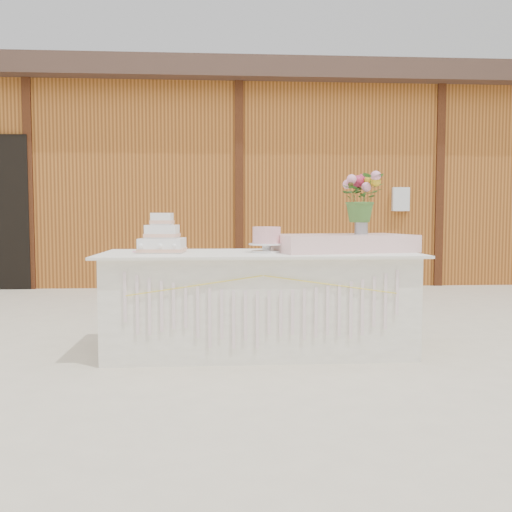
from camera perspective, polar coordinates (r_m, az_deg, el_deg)
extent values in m
plane|color=beige|center=(4.51, 0.26, -9.44)|extent=(80.00, 80.00, 0.00)
cube|color=#AE6424|center=(10.39, -2.11, 6.49)|extent=(12.00, 4.00, 3.00)
cube|color=#402D24|center=(10.59, -2.13, 15.45)|extent=(12.60, 4.60, 0.30)
cube|color=white|center=(4.44, 0.26, -4.72)|extent=(2.28, 0.88, 0.75)
cube|color=white|center=(4.39, 0.26, 0.25)|extent=(2.40, 1.00, 0.02)
cube|color=white|center=(4.40, -9.34, 1.05)|extent=(0.35, 0.35, 0.11)
cube|color=#F5B79B|center=(4.40, -9.34, 0.62)|extent=(0.36, 0.36, 0.03)
cube|color=white|center=(4.39, -9.36, 2.43)|extent=(0.25, 0.25, 0.10)
cube|color=#F5B79B|center=(4.39, -9.35, 2.06)|extent=(0.26, 0.26, 0.03)
cube|color=white|center=(4.39, -9.37, 3.68)|extent=(0.16, 0.16, 0.09)
cube|color=#F5B79B|center=(4.39, -9.37, 3.38)|extent=(0.18, 0.18, 0.03)
cylinder|color=white|center=(4.37, 1.07, 0.46)|extent=(0.23, 0.23, 0.01)
cylinder|color=white|center=(4.37, 1.07, 0.84)|extent=(0.07, 0.07, 0.04)
cylinder|color=white|center=(4.37, 1.07, 1.20)|extent=(0.27, 0.27, 0.01)
cylinder|color=#EFACB6|center=(4.37, 1.07, 2.11)|extent=(0.21, 0.21, 0.13)
cube|color=beige|center=(4.55, 8.54, 1.30)|extent=(1.16, 0.82, 0.13)
cylinder|color=#AAAAAF|center=(4.64, 10.47, 3.05)|extent=(0.11, 0.11, 0.14)
imported|color=#3C6B2B|center=(4.64, 10.51, 6.30)|extent=(0.36, 0.32, 0.38)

